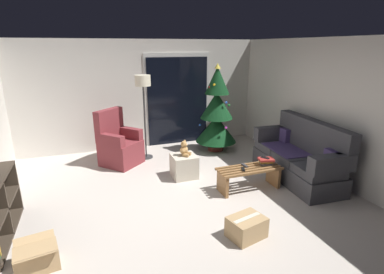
# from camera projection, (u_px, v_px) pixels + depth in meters

# --- Properties ---
(ground_plane) EXTENTS (7.00, 7.00, 0.00)m
(ground_plane) POSITION_uv_depth(u_px,v_px,m) (183.00, 205.00, 4.58)
(ground_plane) COLOR #BCB2A8
(wall_back) EXTENTS (5.72, 0.12, 2.50)m
(wall_back) POSITION_uv_depth(u_px,v_px,m) (142.00, 95.00, 6.96)
(wall_back) COLOR silver
(wall_back) RESTS_ON ground
(wall_right) EXTENTS (0.12, 6.00, 2.50)m
(wall_right) POSITION_uv_depth(u_px,v_px,m) (339.00, 112.00, 5.14)
(wall_right) COLOR silver
(wall_right) RESTS_ON ground
(patio_door_frame) EXTENTS (1.60, 0.02, 2.20)m
(patio_door_frame) POSITION_uv_depth(u_px,v_px,m) (178.00, 99.00, 7.22)
(patio_door_frame) COLOR silver
(patio_door_frame) RESTS_ON ground
(patio_door_glass) EXTENTS (1.50, 0.02, 2.10)m
(patio_door_glass) POSITION_uv_depth(u_px,v_px,m) (178.00, 102.00, 7.22)
(patio_door_glass) COLOR black
(patio_door_glass) RESTS_ON ground
(couch) EXTENTS (0.91, 1.99, 1.08)m
(couch) POSITION_uv_depth(u_px,v_px,m) (300.00, 157.00, 5.41)
(couch) COLOR #3D3D42
(couch) RESTS_ON ground
(coffee_table) EXTENTS (1.10, 0.40, 0.39)m
(coffee_table) POSITION_uv_depth(u_px,v_px,m) (249.00, 175.00, 5.01)
(coffee_table) COLOR olive
(coffee_table) RESTS_ON ground
(remote_graphite) EXTENTS (0.06, 0.16, 0.02)m
(remote_graphite) POSITION_uv_depth(u_px,v_px,m) (245.00, 165.00, 5.03)
(remote_graphite) COLOR #333338
(remote_graphite) RESTS_ON coffee_table
(remote_black) EXTENTS (0.10, 0.16, 0.02)m
(remote_black) POSITION_uv_depth(u_px,v_px,m) (243.00, 169.00, 4.88)
(remote_black) COLOR black
(remote_black) RESTS_ON coffee_table
(book_stack) EXTENTS (0.29, 0.24, 0.11)m
(book_stack) POSITION_uv_depth(u_px,v_px,m) (266.00, 161.00, 5.08)
(book_stack) COLOR #4C4C51
(book_stack) RESTS_ON coffee_table
(cell_phone) EXTENTS (0.14, 0.16, 0.01)m
(cell_phone) POSITION_uv_depth(u_px,v_px,m) (265.00, 158.00, 5.09)
(cell_phone) COLOR black
(cell_phone) RESTS_ON book_stack
(christmas_tree) EXTENTS (0.93, 0.93, 2.00)m
(christmas_tree) POSITION_uv_depth(u_px,v_px,m) (216.00, 113.00, 6.72)
(christmas_tree) COLOR #4C1E19
(christmas_tree) RESTS_ON ground
(armchair) EXTENTS (0.97, 0.97, 1.13)m
(armchair) POSITION_uv_depth(u_px,v_px,m) (119.00, 145.00, 6.06)
(armchair) COLOR maroon
(armchair) RESTS_ON ground
(floor_lamp) EXTENTS (0.32, 0.32, 1.78)m
(floor_lamp) POSITION_uv_depth(u_px,v_px,m) (143.00, 89.00, 6.07)
(floor_lamp) COLOR #2D2D30
(floor_lamp) RESTS_ON ground
(ottoman) EXTENTS (0.44, 0.44, 0.42)m
(ottoman) POSITION_uv_depth(u_px,v_px,m) (184.00, 166.00, 5.50)
(ottoman) COLOR beige
(ottoman) RESTS_ON ground
(teddy_bear_honey) EXTENTS (0.21, 0.21, 0.29)m
(teddy_bear_honey) POSITION_uv_depth(u_px,v_px,m) (184.00, 149.00, 5.40)
(teddy_bear_honey) COLOR tan
(teddy_bear_honey) RESTS_ON ottoman
(cardboard_box_open_near_shelf) EXTENTS (0.48, 0.51, 0.31)m
(cardboard_box_open_near_shelf) POSITION_uv_depth(u_px,v_px,m) (37.00, 259.00, 3.22)
(cardboard_box_open_near_shelf) COLOR tan
(cardboard_box_open_near_shelf) RESTS_ON ground
(cardboard_box_taped_mid_floor) EXTENTS (0.52, 0.44, 0.28)m
(cardboard_box_taped_mid_floor) POSITION_uv_depth(u_px,v_px,m) (246.00, 227.00, 3.78)
(cardboard_box_taped_mid_floor) COLOR tan
(cardboard_box_taped_mid_floor) RESTS_ON ground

